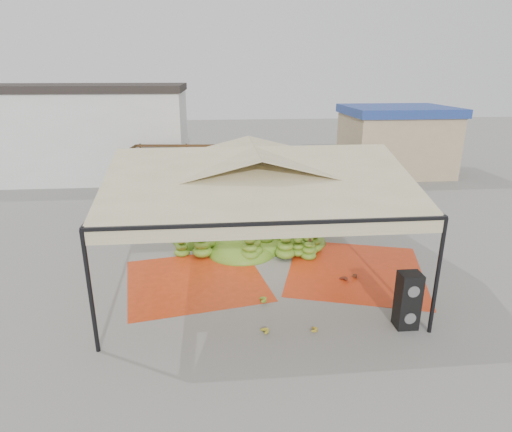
{
  "coord_description": "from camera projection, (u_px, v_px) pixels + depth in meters",
  "views": [
    {
      "loc": [
        -1.16,
        -12.67,
        6.15
      ],
      "look_at": [
        0.2,
        1.5,
        1.3
      ],
      "focal_mm": 30.0,
      "sensor_mm": 36.0,
      "label": 1
    }
  ],
  "objects": [
    {
      "name": "truck_left",
      "position": [
        207.0,
        165.0,
        21.99
      ],
      "size": [
        7.49,
        3.2,
        2.5
      ],
      "rotation": [
        0.0,
        0.0,
        -0.1
      ],
      "color": "#4E2D1A",
      "rests_on": "ground"
    },
    {
      "name": "ground",
      "position": [
        254.0,
        268.0,
        14.03
      ],
      "size": [
        90.0,
        90.0,
        0.0
      ],
      "primitive_type": "plane",
      "color": "slate",
      "rests_on": "ground"
    },
    {
      "name": "hand_yellow_a",
      "position": [
        311.0,
        328.0,
        10.61
      ],
      "size": [
        0.46,
        0.41,
        0.17
      ],
      "primitive_type": "ellipsoid",
      "rotation": [
        0.0,
        0.0,
        -0.31
      ],
      "color": "gold",
      "rests_on": "ground"
    },
    {
      "name": "hand_red_b",
      "position": [
        342.0,
        279.0,
        13.12
      ],
      "size": [
        0.52,
        0.48,
        0.19
      ],
      "primitive_type": "ellipsoid",
      "rotation": [
        0.0,
        0.0,
        0.42
      ],
      "color": "#5C2015",
      "rests_on": "ground"
    },
    {
      "name": "building_tan",
      "position": [
        395.0,
        140.0,
        26.51
      ],
      "size": [
        6.3,
        5.3,
        4.1
      ],
      "color": "tan",
      "rests_on": "ground"
    },
    {
      "name": "truck_right",
      "position": [
        331.0,
        165.0,
        23.18
      ],
      "size": [
        6.59,
        4.19,
        2.14
      ],
      "rotation": [
        0.0,
        0.0,
        -0.36
      ],
      "color": "#523A1B",
      "rests_on": "ground"
    },
    {
      "name": "hand_green",
      "position": [
        260.0,
        299.0,
        11.92
      ],
      "size": [
        0.51,
        0.43,
        0.23
      ],
      "primitive_type": "ellipsoid",
      "rotation": [
        0.0,
        0.0,
        0.04
      ],
      "color": "#537A19",
      "rests_on": "ground"
    },
    {
      "name": "hanging_bunches",
      "position": [
        239.0,
        191.0,
        13.18
      ],
      "size": [
        1.74,
        0.24,
        0.2
      ],
      "color": "#3B7C19",
      "rests_on": "ground"
    },
    {
      "name": "banana_leaves",
      "position": [
        203.0,
        250.0,
        15.49
      ],
      "size": [
        0.96,
        1.36,
        3.7
      ],
      "primitive_type": null,
      "color": "#30741E",
      "rests_on": "ground"
    },
    {
      "name": "banana_heap",
      "position": [
        252.0,
        225.0,
        16.03
      ],
      "size": [
        7.37,
        6.72,
        1.29
      ],
      "primitive_type": "ellipsoid",
      "rotation": [
        0.0,
        0.0,
        -0.35
      ],
      "color": "#3F7618",
      "rests_on": "ground"
    },
    {
      "name": "hand_red_a",
      "position": [
        352.0,
        275.0,
        13.4
      ],
      "size": [
        0.5,
        0.47,
        0.18
      ],
      "primitive_type": "ellipsoid",
      "rotation": [
        0.0,
        0.0,
        -0.48
      ],
      "color": "#602716",
      "rests_on": "ground"
    },
    {
      "name": "speaker_stack",
      "position": [
        408.0,
        300.0,
        10.62
      ],
      "size": [
        0.54,
        0.47,
        1.48
      ],
      "rotation": [
        0.0,
        0.0,
        -0.0
      ],
      "color": "black",
      "rests_on": "ground"
    },
    {
      "name": "tarp_right",
      "position": [
        355.0,
        270.0,
        13.89
      ],
      "size": [
        5.3,
        5.44,
        0.01
      ],
      "primitive_type": "cube",
      "rotation": [
        0.0,
        0.0,
        -0.29
      ],
      "color": "red",
      "rests_on": "ground"
    },
    {
      "name": "vendor",
      "position": [
        266.0,
        201.0,
        18.14
      ],
      "size": [
        0.67,
        0.47,
        1.77
      ],
      "primitive_type": "imported",
      "rotation": [
        0.0,
        0.0,
        3.21
      ],
      "color": "gray",
      "rests_on": "ground"
    },
    {
      "name": "hand_yellow_b",
      "position": [
        262.0,
        331.0,
        10.5
      ],
      "size": [
        0.5,
        0.44,
        0.19
      ],
      "primitive_type": "ellipsoid",
      "rotation": [
        0.0,
        0.0,
        0.25
      ],
      "color": "gold",
      "rests_on": "ground"
    },
    {
      "name": "canopy_tent",
      "position": [
        254.0,
        170.0,
        12.96
      ],
      "size": [
        8.1,
        8.1,
        4.0
      ],
      "color": "black",
      "rests_on": "ground"
    },
    {
      "name": "tarp_left",
      "position": [
        196.0,
        280.0,
        13.24
      ],
      "size": [
        4.71,
        4.56,
        0.01
      ],
      "primitive_type": "cube",
      "rotation": [
        0.0,
        0.0,
        0.18
      ],
      "color": "red",
      "rests_on": "ground"
    },
    {
      "name": "building_white",
      "position": [
        66.0,
        131.0,
        25.44
      ],
      "size": [
        14.3,
        6.3,
        5.4
      ],
      "color": "silver",
      "rests_on": "ground"
    }
  ]
}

